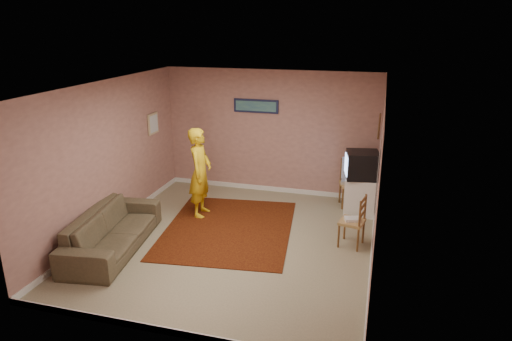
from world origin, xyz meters
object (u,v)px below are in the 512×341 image
(crt_tv, at_px, (362,165))
(tv_cabinet, at_px, (360,196))
(chair_a, at_px, (352,179))
(sofa, at_px, (113,230))
(person, at_px, (200,173))
(chair_b, at_px, (352,216))

(crt_tv, bearing_deg, tv_cabinet, -0.00)
(crt_tv, bearing_deg, chair_a, 110.64)
(crt_tv, xyz_separation_m, chair_a, (-0.19, 0.32, -0.40))
(sofa, bearing_deg, crt_tv, -63.86)
(chair_a, bearing_deg, tv_cabinet, -73.32)
(chair_a, height_order, sofa, chair_a)
(person, bearing_deg, chair_a, -69.98)
(person, bearing_deg, crt_tv, -77.06)
(crt_tv, bearing_deg, person, -173.11)
(tv_cabinet, distance_m, chair_a, 0.43)
(person, bearing_deg, chair_b, -104.13)
(chair_b, distance_m, sofa, 3.88)
(tv_cabinet, xyz_separation_m, sofa, (-3.75, -2.54, -0.04))
(tv_cabinet, distance_m, crt_tv, 0.61)
(tv_cabinet, height_order, chair_a, chair_a)
(sofa, distance_m, person, 1.94)
(chair_a, distance_m, chair_b, 1.72)
(crt_tv, distance_m, person, 3.02)
(chair_a, xyz_separation_m, chair_b, (0.14, -1.71, -0.04))
(chair_b, bearing_deg, sofa, -61.34)
(person, bearing_deg, tv_cabinet, -77.07)
(chair_b, relative_size, sofa, 0.21)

